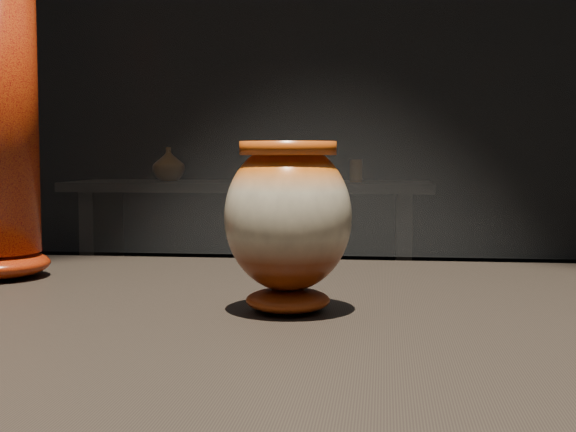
# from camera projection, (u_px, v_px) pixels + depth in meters

# --- Properties ---
(main_vase) EXTENTS (0.16, 0.16, 0.17)m
(main_vase) POSITION_uv_depth(u_px,v_px,m) (288.00, 219.00, 0.81)
(main_vase) COLOR #622108
(main_vase) RESTS_ON display_plinth
(back_shelf) EXTENTS (2.00, 0.60, 0.90)m
(back_shelf) POSITION_uv_depth(u_px,v_px,m) (249.00, 229.00, 4.46)
(back_shelf) COLOR black
(back_shelf) RESTS_ON ground
(back_vase_left) EXTENTS (0.20, 0.20, 0.19)m
(back_vase_left) POSITION_uv_depth(u_px,v_px,m) (169.00, 164.00, 4.52)
(back_vase_left) COLOR brown
(back_vase_left) RESTS_ON back_shelf
(back_vase_mid) EXTENTS (0.28, 0.28, 0.21)m
(back_vase_mid) POSITION_uv_depth(u_px,v_px,m) (286.00, 162.00, 4.46)
(back_vase_mid) COLOR #622108
(back_vase_mid) RESTS_ON back_shelf
(back_vase_right) EXTENTS (0.07, 0.07, 0.12)m
(back_vase_right) POSITION_uv_depth(u_px,v_px,m) (356.00, 171.00, 4.33)
(back_vase_right) COLOR brown
(back_vase_right) RESTS_ON back_shelf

